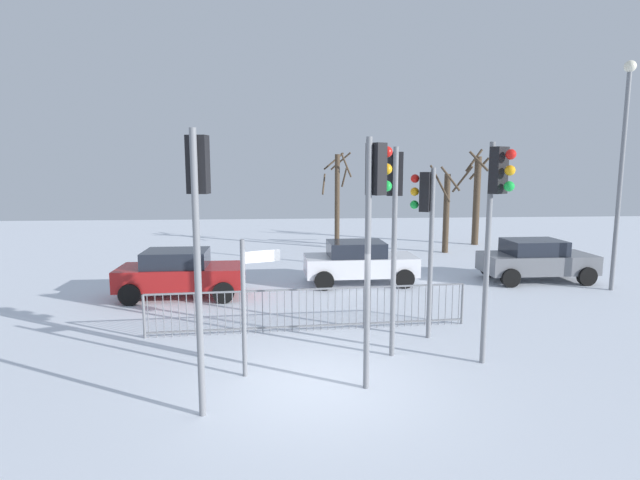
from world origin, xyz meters
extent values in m
plane|color=silver|center=(0.00, 0.00, 0.00)|extent=(60.00, 60.00, 0.00)
cylinder|color=slate|center=(3.43, 0.75, 2.25)|extent=(0.11, 0.11, 4.49)
cube|color=black|center=(3.51, 0.61, 3.94)|extent=(0.39, 0.35, 0.90)
sphere|color=red|center=(3.64, 0.39, 4.24)|extent=(0.20, 0.20, 0.20)
sphere|color=orange|center=(3.64, 0.39, 3.94)|extent=(0.20, 0.20, 0.20)
sphere|color=green|center=(3.64, 0.39, 3.64)|extent=(0.20, 0.20, 0.20)
cylinder|color=slate|center=(-2.42, 1.52, 2.30)|extent=(0.11, 0.11, 4.61)
cube|color=black|center=(-2.38, 1.36, 4.06)|extent=(0.37, 0.30, 0.90)
sphere|color=red|center=(-2.31, 1.12, 4.36)|extent=(0.20, 0.20, 0.20)
sphere|color=orange|center=(-2.31, 1.12, 4.06)|extent=(0.20, 0.20, 0.20)
sphere|color=green|center=(-2.31, 1.12, 3.76)|extent=(0.20, 0.20, 0.20)
cylinder|color=slate|center=(0.83, -0.26, 2.26)|extent=(0.11, 0.11, 4.52)
cube|color=black|center=(0.97, -0.17, 3.97)|extent=(0.36, 0.39, 0.90)
sphere|color=red|center=(1.18, -0.04, 4.27)|extent=(0.20, 0.20, 0.20)
sphere|color=orange|center=(1.18, -0.04, 3.97)|extent=(0.20, 0.20, 0.20)
sphere|color=green|center=(1.18, -0.04, 3.67)|extent=(0.20, 0.20, 0.20)
cylinder|color=slate|center=(1.65, 1.29, 2.21)|extent=(0.11, 0.11, 4.42)
cube|color=black|center=(1.67, 1.45, 3.87)|extent=(0.34, 0.25, 0.90)
sphere|color=red|center=(1.70, 1.70, 4.17)|extent=(0.20, 0.20, 0.20)
sphere|color=orange|center=(1.70, 1.70, 3.87)|extent=(0.20, 0.20, 0.20)
sphere|color=green|center=(1.70, 1.70, 3.57)|extent=(0.20, 0.20, 0.20)
cylinder|color=slate|center=(-1.99, -1.07, 2.30)|extent=(0.11, 0.11, 4.60)
cube|color=black|center=(-1.96, -0.91, 4.05)|extent=(0.36, 0.28, 0.90)
sphere|color=red|center=(-1.91, -0.67, 4.35)|extent=(0.20, 0.20, 0.20)
sphere|color=orange|center=(-1.91, -0.67, 4.05)|extent=(0.20, 0.20, 0.20)
sphere|color=green|center=(-1.91, -0.67, 3.75)|extent=(0.20, 0.20, 0.20)
cylinder|color=slate|center=(2.76, 2.35, 2.00)|extent=(0.11, 0.11, 3.99)
cube|color=black|center=(2.61, 2.42, 3.44)|extent=(0.34, 0.39, 0.90)
sphere|color=red|center=(2.39, 2.54, 3.74)|extent=(0.20, 0.20, 0.20)
sphere|color=orange|center=(2.39, 2.54, 3.44)|extent=(0.20, 0.20, 0.20)
sphere|color=green|center=(2.39, 2.54, 3.14)|extent=(0.20, 0.20, 0.20)
cylinder|color=slate|center=(-1.42, 0.44, 1.34)|extent=(0.09, 0.09, 2.67)
cube|color=white|center=(-1.05, 0.59, 2.32)|extent=(0.66, 0.28, 0.22)
cube|color=slate|center=(-0.01, 3.06, 1.05)|extent=(7.86, 0.56, 0.04)
cube|color=slate|center=(-0.01, 3.06, 0.12)|extent=(7.86, 0.56, 0.04)
cylinder|color=slate|center=(-3.85, 2.81, 0.53)|extent=(0.02, 0.02, 1.05)
cylinder|color=slate|center=(-3.67, 2.82, 0.53)|extent=(0.02, 0.02, 1.05)
cylinder|color=slate|center=(-3.49, 2.83, 0.53)|extent=(0.02, 0.02, 1.05)
cylinder|color=slate|center=(-3.31, 2.84, 0.53)|extent=(0.02, 0.02, 1.05)
cylinder|color=slate|center=(-3.13, 2.85, 0.53)|extent=(0.02, 0.02, 1.05)
cylinder|color=slate|center=(-2.95, 2.86, 0.53)|extent=(0.02, 0.02, 1.05)
cylinder|color=slate|center=(-2.78, 2.88, 0.53)|extent=(0.02, 0.02, 1.05)
cylinder|color=slate|center=(-2.60, 2.89, 0.53)|extent=(0.02, 0.02, 1.05)
cylinder|color=slate|center=(-2.42, 2.90, 0.53)|extent=(0.02, 0.02, 1.05)
cylinder|color=slate|center=(-2.24, 2.91, 0.53)|extent=(0.02, 0.02, 1.05)
cylinder|color=slate|center=(-2.06, 2.92, 0.53)|extent=(0.02, 0.02, 1.05)
cylinder|color=slate|center=(-1.88, 2.94, 0.53)|extent=(0.02, 0.02, 1.05)
cylinder|color=slate|center=(-1.70, 2.95, 0.53)|extent=(0.02, 0.02, 1.05)
cylinder|color=slate|center=(-1.53, 2.96, 0.53)|extent=(0.02, 0.02, 1.05)
cylinder|color=slate|center=(-1.35, 2.97, 0.53)|extent=(0.02, 0.02, 1.05)
cylinder|color=slate|center=(-1.17, 2.98, 0.53)|extent=(0.02, 0.02, 1.05)
cylinder|color=slate|center=(-0.99, 3.00, 0.53)|extent=(0.02, 0.02, 1.05)
cylinder|color=slate|center=(-0.81, 3.01, 0.53)|extent=(0.02, 0.02, 1.05)
cylinder|color=slate|center=(-0.63, 3.02, 0.53)|extent=(0.02, 0.02, 1.05)
cylinder|color=slate|center=(-0.45, 3.03, 0.53)|extent=(0.02, 0.02, 1.05)
cylinder|color=slate|center=(-0.28, 3.04, 0.53)|extent=(0.02, 0.02, 1.05)
cylinder|color=slate|center=(-0.10, 3.06, 0.53)|extent=(0.02, 0.02, 1.05)
cylinder|color=slate|center=(0.08, 3.07, 0.53)|extent=(0.02, 0.02, 1.05)
cylinder|color=slate|center=(0.26, 3.08, 0.53)|extent=(0.02, 0.02, 1.05)
cylinder|color=slate|center=(0.44, 3.09, 0.53)|extent=(0.02, 0.02, 1.05)
cylinder|color=slate|center=(0.62, 3.10, 0.53)|extent=(0.02, 0.02, 1.05)
cylinder|color=slate|center=(0.79, 3.11, 0.53)|extent=(0.02, 0.02, 1.05)
cylinder|color=slate|center=(0.97, 3.13, 0.53)|extent=(0.02, 0.02, 1.05)
cylinder|color=slate|center=(1.15, 3.14, 0.53)|extent=(0.02, 0.02, 1.05)
cylinder|color=slate|center=(1.33, 3.15, 0.53)|extent=(0.02, 0.02, 1.05)
cylinder|color=slate|center=(1.51, 3.16, 0.53)|extent=(0.02, 0.02, 1.05)
cylinder|color=slate|center=(1.69, 3.17, 0.53)|extent=(0.02, 0.02, 1.05)
cylinder|color=slate|center=(1.87, 3.19, 0.53)|extent=(0.02, 0.02, 1.05)
cylinder|color=slate|center=(2.04, 3.20, 0.53)|extent=(0.02, 0.02, 1.05)
cylinder|color=slate|center=(2.22, 3.21, 0.53)|extent=(0.02, 0.02, 1.05)
cylinder|color=slate|center=(2.40, 3.22, 0.53)|extent=(0.02, 0.02, 1.05)
cylinder|color=slate|center=(2.58, 3.23, 0.53)|extent=(0.02, 0.02, 1.05)
cylinder|color=slate|center=(2.76, 3.25, 0.53)|extent=(0.02, 0.02, 1.05)
cylinder|color=slate|center=(2.94, 3.26, 0.53)|extent=(0.02, 0.02, 1.05)
cylinder|color=slate|center=(3.11, 3.27, 0.53)|extent=(0.02, 0.02, 1.05)
cylinder|color=slate|center=(3.29, 3.28, 0.53)|extent=(0.02, 0.02, 1.05)
cylinder|color=slate|center=(3.47, 3.29, 0.53)|extent=(0.02, 0.02, 1.05)
cylinder|color=slate|center=(3.65, 3.31, 0.53)|extent=(0.02, 0.02, 1.05)
cylinder|color=slate|center=(3.83, 3.32, 0.53)|extent=(0.02, 0.02, 1.05)
cylinder|color=slate|center=(-3.94, 2.80, 0.53)|extent=(0.06, 0.06, 1.05)
cylinder|color=slate|center=(3.92, 3.32, 0.53)|extent=(0.06, 0.06, 1.05)
cube|color=slate|center=(8.29, 7.95, 0.65)|extent=(3.82, 1.75, 0.65)
cube|color=#1E232D|center=(8.14, 7.95, 1.20)|extent=(1.92, 1.53, 0.55)
cylinder|color=black|center=(9.62, 8.82, 0.32)|extent=(0.64, 0.23, 0.64)
cylinder|color=black|center=(9.65, 7.12, 0.32)|extent=(0.64, 0.23, 0.64)
cylinder|color=black|center=(6.93, 8.78, 0.32)|extent=(0.64, 0.23, 0.64)
cylinder|color=black|center=(6.95, 7.08, 0.32)|extent=(0.64, 0.23, 0.64)
cube|color=maroon|center=(-3.79, 6.62, 0.65)|extent=(3.82, 1.76, 0.65)
cube|color=#1E232D|center=(-3.94, 6.61, 1.20)|extent=(1.92, 1.53, 0.55)
cylinder|color=black|center=(-2.46, 7.48, 0.32)|extent=(0.64, 0.23, 0.64)
cylinder|color=black|center=(-2.43, 5.79, 0.32)|extent=(0.64, 0.23, 0.64)
cylinder|color=black|center=(-5.15, 7.45, 0.32)|extent=(0.64, 0.23, 0.64)
cylinder|color=black|center=(-5.13, 5.75, 0.32)|extent=(0.64, 0.23, 0.64)
cube|color=silver|center=(1.99, 8.02, 0.65)|extent=(3.85, 1.82, 0.65)
cube|color=#1E232D|center=(1.84, 8.01, 1.20)|extent=(1.95, 1.56, 0.55)
cylinder|color=black|center=(3.32, 8.91, 0.32)|extent=(0.65, 0.24, 0.64)
cylinder|color=black|center=(3.37, 7.21, 0.32)|extent=(0.65, 0.24, 0.64)
cylinder|color=black|center=(0.62, 8.82, 0.32)|extent=(0.65, 0.24, 0.64)
cylinder|color=black|center=(0.67, 7.13, 0.32)|extent=(0.65, 0.24, 0.64)
cylinder|color=slate|center=(10.08, 6.45, 3.48)|extent=(0.14, 0.14, 6.97)
sphere|color=#F2EACC|center=(10.08, 6.45, 7.07)|extent=(0.36, 0.36, 0.36)
cylinder|color=#473828|center=(6.97, 14.01, 1.84)|extent=(0.28, 0.28, 3.68)
cylinder|color=#473828|center=(6.52, 13.69, 3.25)|extent=(0.77, 1.03, 1.67)
cylinder|color=#473828|center=(6.96, 13.57, 3.46)|extent=(0.96, 0.11, 1.13)
cylinder|color=#473828|center=(7.73, 14.17, 3.42)|extent=(0.44, 1.60, 1.27)
cylinder|color=#473828|center=(2.03, 15.72, 2.30)|extent=(0.24, 0.24, 4.61)
cylinder|color=#473828|center=(2.43, 15.44, 4.08)|extent=(0.68, 0.91, 1.17)
cylinder|color=#473828|center=(1.37, 15.83, 3.17)|extent=(0.30, 1.37, 1.00)
cylinder|color=#473828|center=(1.90, 16.21, 4.28)|extent=(1.05, 0.35, 0.87)
cylinder|color=#473828|center=(2.38, 15.79, 3.49)|extent=(0.23, 0.79, 0.97)
cylinder|color=#473828|center=(2.24, 16.18, 4.28)|extent=(1.00, 0.53, 0.89)
cylinder|color=#473828|center=(9.29, 16.28, 2.26)|extent=(0.34, 0.34, 4.52)
cylinder|color=#473828|center=(9.51, 16.68, 3.90)|extent=(0.93, 0.60, 1.17)
cylinder|color=#473828|center=(9.23, 16.70, 4.33)|extent=(0.95, 0.25, 1.18)
cylinder|color=#473828|center=(9.15, 15.84, 4.28)|extent=(0.99, 0.43, 1.04)
camera|label=1|loc=(-0.66, -8.92, 4.02)|focal=28.29mm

